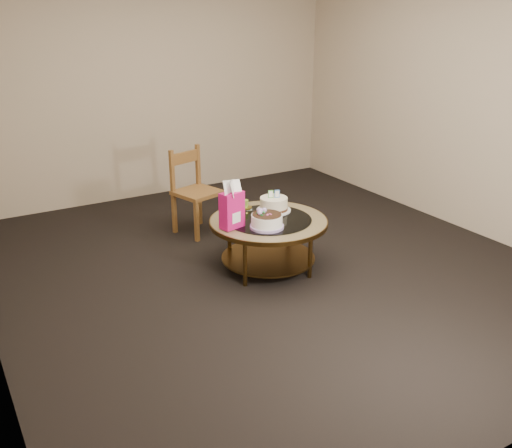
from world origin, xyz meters
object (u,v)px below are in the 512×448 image
decorated_cake (267,222)px  gift_bag (232,205)px  dining_chair (195,191)px  coffee_table (268,228)px  cream_cake (274,204)px

decorated_cake → gift_bag: gift_bag is taller
gift_bag → dining_chair: 1.16m
gift_bag → coffee_table: bearing=-12.5°
coffee_table → dining_chair: (-0.18, 1.11, 0.06)m
gift_bag → cream_cake: bearing=3.4°
coffee_table → dining_chair: dining_chair is taller
decorated_cake → gift_bag: (-0.24, 0.15, 0.14)m
dining_chair → coffee_table: bearing=-97.3°
cream_cake → dining_chair: dining_chair is taller
cream_cake → gift_bag: bearing=-140.4°
decorated_cake → gift_bag: size_ratio=0.72×
coffee_table → gift_bag: bearing=-178.0°
coffee_table → dining_chair: 1.13m
gift_bag → dining_chair: size_ratio=0.46×
coffee_table → decorated_cake: (-0.12, -0.16, 0.13)m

